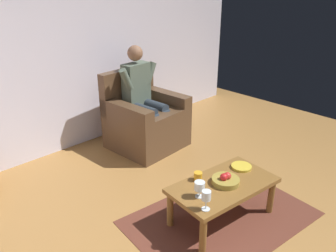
# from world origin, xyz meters

# --- Properties ---
(wall_back) EXTENTS (6.22, 0.06, 2.58)m
(wall_back) POSITION_xyz_m (0.00, -2.75, 1.29)
(wall_back) COLOR silver
(wall_back) RESTS_ON ground
(rug) EXTENTS (1.79, 1.32, 0.01)m
(rug) POSITION_xyz_m (-0.27, -0.42, 0.00)
(rug) COLOR #5A2D21
(rug) RESTS_ON ground
(armchair) EXTENTS (0.90, 0.87, 0.99)m
(armchair) POSITION_xyz_m (-0.77, -2.07, 0.35)
(armchair) COLOR #523925
(armchair) RESTS_ON ground
(person_seated) EXTENTS (0.61, 0.59, 1.31)m
(person_seated) POSITION_xyz_m (-0.77, -2.09, 0.70)
(person_seated) COLOR #536152
(person_seated) RESTS_ON ground
(coffee_table) EXTENTS (1.03, 0.64, 0.38)m
(coffee_table) POSITION_xyz_m (-0.27, -0.42, 0.33)
(coffee_table) COLOR brown
(coffee_table) RESTS_ON ground
(wine_glass_near) EXTENTS (0.08, 0.08, 0.17)m
(wine_glass_near) POSITION_xyz_m (0.13, -0.29, 0.50)
(wine_glass_near) COLOR silver
(wine_glass_near) RESTS_ON coffee_table
(wine_glass_far) EXTENTS (0.09, 0.09, 0.14)m
(wine_glass_far) POSITION_xyz_m (0.04, -0.44, 0.48)
(wine_glass_far) COLOR silver
(wine_glass_far) RESTS_ON coffee_table
(fruit_bowl) EXTENTS (0.25, 0.25, 0.11)m
(fruit_bowl) POSITION_xyz_m (-0.28, -0.41, 0.42)
(fruit_bowl) COLOR olive
(fruit_bowl) RESTS_ON coffee_table
(decorative_dish) EXTENTS (0.20, 0.20, 0.02)m
(decorative_dish) POSITION_xyz_m (-0.61, -0.46, 0.39)
(decorative_dish) COLOR gold
(decorative_dish) RESTS_ON coffee_table
(candle_jar) EXTENTS (0.08, 0.08, 0.08)m
(candle_jar) POSITION_xyz_m (-0.15, -0.61, 0.42)
(candle_jar) COLOR gold
(candle_jar) RESTS_ON coffee_table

